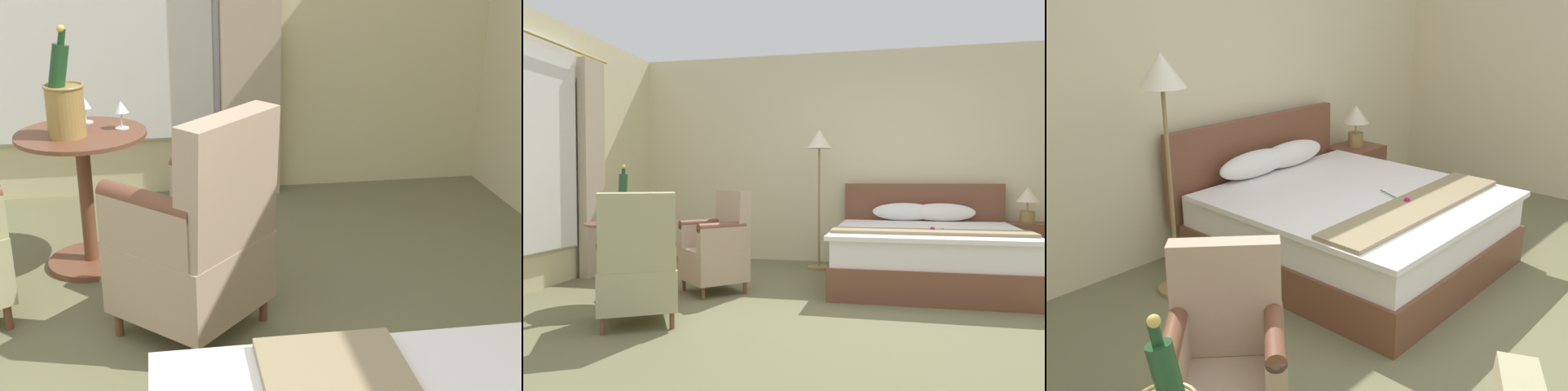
% 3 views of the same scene
% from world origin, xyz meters
% --- Properties ---
extents(side_table_round, '(0.63, 0.63, 0.69)m').
position_xyz_m(side_table_round, '(-2.17, 0.14, 0.39)').
color(side_table_round, brown).
rests_on(side_table_round, ground).
extents(champagne_bucket, '(0.19, 0.19, 0.52)m').
position_xyz_m(champagne_bucket, '(-2.12, 0.08, 0.86)').
color(champagne_bucket, '#A18244').
rests_on(champagne_bucket, side_table_round).
extents(wine_glass_near_bucket, '(0.08, 0.08, 0.14)m').
position_xyz_m(wine_glass_near_bucket, '(-2.22, 0.33, 0.79)').
color(wine_glass_near_bucket, white).
rests_on(wine_glass_near_bucket, side_table_round).
extents(wine_glass_near_edge, '(0.07, 0.07, 0.13)m').
position_xyz_m(wine_glass_near_edge, '(-2.36, 0.15, 0.78)').
color(wine_glass_near_edge, white).
rests_on(wine_glass_near_edge, side_table_round).
extents(armchair_by_window, '(0.74, 0.74, 0.97)m').
position_xyz_m(armchair_by_window, '(-1.45, 0.64, 0.42)').
color(armchair_by_window, brown).
rests_on(armchair_by_window, ground).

